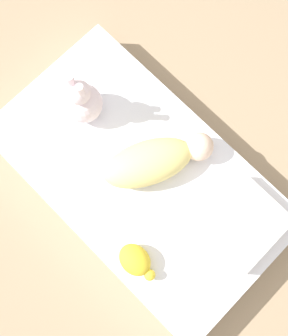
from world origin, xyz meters
name	(u,v)px	position (x,y,z in m)	size (l,w,h in m)	color
ground_plane	(140,181)	(0.00, 0.00, 0.00)	(12.00, 12.00, 0.00)	#9E8466
bed_mattress	(140,178)	(0.00, 0.00, 0.09)	(1.37, 0.78, 0.18)	white
swaddled_baby	(156,160)	(0.02, 0.08, 0.25)	(0.36, 0.51, 0.15)	#EFDB7F
pillow	(243,224)	(0.48, 0.16, 0.22)	(0.29, 0.32, 0.08)	white
bunny_plush	(82,101)	(-0.40, 0.04, 0.29)	(0.18, 0.18, 0.32)	silver
turtle_plush	(136,261)	(0.26, -0.28, 0.22)	(0.19, 0.12, 0.09)	yellow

